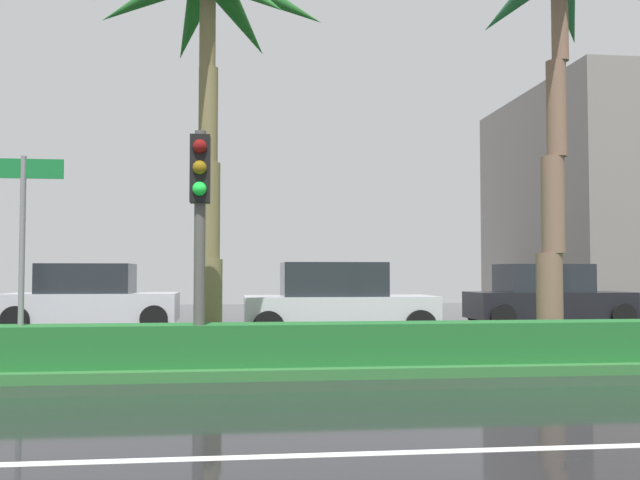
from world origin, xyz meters
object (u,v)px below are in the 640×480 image
at_px(car_in_traffic_third, 547,297).
at_px(street_name_sign, 22,231).
at_px(car_in_traffic_leading, 91,298).
at_px(car_in_traffic_second, 337,302).
at_px(traffic_signal_median_right, 200,204).
at_px(palm_tree_centre, 206,17).
at_px(palm_tree_centre_right, 559,17).

bearing_deg(car_in_traffic_third, street_name_sign, -144.38).
bearing_deg(car_in_traffic_leading, car_in_traffic_second, -26.06).
distance_m(car_in_traffic_leading, car_in_traffic_third, 12.17).
xyz_separation_m(street_name_sign, car_in_traffic_third, (11.47, 8.22, -1.25)).
bearing_deg(car_in_traffic_second, car_in_traffic_third, 22.97).
bearing_deg(street_name_sign, car_in_traffic_third, 35.62).
bearing_deg(traffic_signal_median_right, car_in_traffic_leading, 109.89).
bearing_deg(palm_tree_centre, car_in_traffic_leading, 113.29).
bearing_deg(car_in_traffic_leading, car_in_traffic_third, -1.53).
relative_size(palm_tree_centre_right, car_in_traffic_leading, 1.69).
bearing_deg(car_in_traffic_third, car_in_traffic_second, -157.03).
xyz_separation_m(palm_tree_centre, car_in_traffic_second, (2.80, 4.50, -4.85)).
xyz_separation_m(car_in_traffic_second, car_in_traffic_third, (6.16, 2.61, 0.00)).
height_order(palm_tree_centre_right, car_in_traffic_second, palm_tree_centre_right).
bearing_deg(palm_tree_centre, car_in_traffic_third, 38.42).
distance_m(palm_tree_centre, traffic_signal_median_right, 3.49).
relative_size(car_in_traffic_second, car_in_traffic_third, 1.00).
height_order(palm_tree_centre_right, street_name_sign, palm_tree_centre_right).
bearing_deg(palm_tree_centre_right, car_in_traffic_third, 67.79).
xyz_separation_m(traffic_signal_median_right, car_in_traffic_leading, (-3.19, 8.82, -1.64)).
relative_size(palm_tree_centre_right, car_in_traffic_second, 1.69).
distance_m(palm_tree_centre, car_in_traffic_leading, 9.43).
relative_size(palm_tree_centre_right, street_name_sign, 2.42).
bearing_deg(car_in_traffic_second, palm_tree_centre_right, -53.16).
height_order(car_in_traffic_second, car_in_traffic_third, same).
bearing_deg(traffic_signal_median_right, palm_tree_centre_right, 13.65).
distance_m(traffic_signal_median_right, car_in_traffic_leading, 9.52).
bearing_deg(car_in_traffic_third, palm_tree_centre, -141.58).
bearing_deg(palm_tree_centre_right, street_name_sign, -172.04).
bearing_deg(palm_tree_centre_right, car_in_traffic_second, 126.84).
bearing_deg(palm_tree_centre, palm_tree_centre_right, 0.92).
bearing_deg(car_in_traffic_second, street_name_sign, -133.43).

